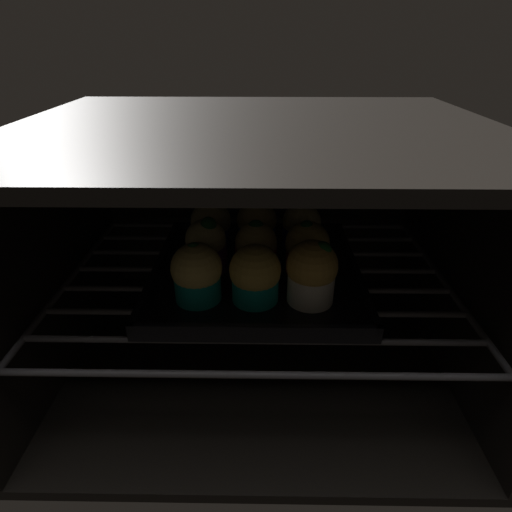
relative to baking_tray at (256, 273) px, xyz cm
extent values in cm
cube|color=black|center=(0.00, 0.03, -15.44)|extent=(59.00, 47.00, 1.50)
cube|color=black|center=(0.00, 0.03, 20.06)|extent=(59.00, 47.00, 1.50)
cube|color=black|center=(0.00, 22.78, 2.31)|extent=(59.00, 1.50, 34.00)
cube|color=black|center=(-28.75, 0.03, 2.31)|extent=(1.50, 47.00, 34.00)
cube|color=black|center=(28.75, 0.03, 2.31)|extent=(1.50, 47.00, 34.00)
cylinder|color=#4C494C|center=(0.00, -18.97, -1.09)|extent=(54.00, 0.80, 0.80)
cylinder|color=#4C494C|center=(0.00, -13.54, -1.09)|extent=(54.00, 0.80, 0.80)
cylinder|color=#4C494C|center=(0.00, -8.11, -1.09)|extent=(54.00, 0.80, 0.80)
cylinder|color=#4C494C|center=(0.00, -2.69, -1.09)|extent=(54.00, 0.80, 0.80)
cylinder|color=#4C494C|center=(0.00, 2.74, -1.09)|extent=(54.00, 0.80, 0.80)
cylinder|color=#4C494C|center=(0.00, 8.17, -1.09)|extent=(54.00, 0.80, 0.80)
cylinder|color=#4C494C|center=(0.00, 13.60, -1.09)|extent=(54.00, 0.80, 0.80)
cylinder|color=#4C494C|center=(0.00, 19.03, -1.09)|extent=(54.00, 0.80, 0.80)
cylinder|color=#4C494C|center=(-27.00, 0.03, -1.09)|extent=(0.80, 42.00, 0.80)
cylinder|color=#4C494C|center=(27.00, 0.03, -1.09)|extent=(0.80, 42.00, 0.80)
cube|color=black|center=(0.00, 0.00, -0.09)|extent=(28.81, 28.81, 1.20)
cube|color=black|center=(0.00, -14.00, 1.01)|extent=(28.81, 0.80, 1.00)
cube|color=black|center=(0.00, 14.00, 1.01)|extent=(28.81, 0.80, 1.00)
cube|color=black|center=(-14.00, 0.00, 1.01)|extent=(0.80, 28.81, 1.00)
cube|color=black|center=(14.00, 0.00, 1.01)|extent=(0.80, 28.81, 1.00)
cylinder|color=#0C8C84|center=(-7.21, -7.19, 2.40)|extent=(5.85, 5.85, 3.79)
sphere|color=#DBBC60|center=(-7.21, -7.19, 4.95)|extent=(6.38, 6.38, 6.38)
sphere|color=#28702D|center=(-7.39, -7.05, 7.19)|extent=(2.17, 2.17, 2.17)
cylinder|color=#0C8C84|center=(-0.25, -7.29, 2.40)|extent=(5.85, 5.85, 3.79)
sphere|color=gold|center=(-0.25, -7.29, 4.81)|extent=(6.43, 6.43, 6.43)
sphere|color=#19511E|center=(-0.44, -7.38, 6.96)|extent=(2.11, 2.11, 2.11)
cylinder|color=silver|center=(6.92, -7.40, 2.40)|extent=(5.85, 5.85, 3.79)
sphere|color=gold|center=(6.92, -7.40, 5.53)|extent=(6.33, 6.33, 6.33)
sphere|color=#1E6023|center=(7.96, -7.61, 7.68)|extent=(2.23, 2.23, 2.23)
cylinder|color=#7A238C|center=(-6.98, 0.30, 2.40)|extent=(5.85, 5.85, 3.79)
sphere|color=#E0CC7A|center=(-6.98, 0.30, 5.21)|extent=(5.68, 5.68, 5.68)
sphere|color=#19511E|center=(-6.40, -0.19, 7.62)|extent=(2.18, 2.18, 2.18)
cylinder|color=red|center=(0.16, 0.10, 2.40)|extent=(5.85, 5.85, 3.79)
sphere|color=#DBBC60|center=(0.16, 0.10, 4.83)|extent=(5.86, 5.86, 5.86)
sphere|color=#19511E|center=(-0.08, 0.18, 6.96)|extent=(2.37, 2.37, 2.37)
cylinder|color=red|center=(7.09, 0.00, 2.40)|extent=(5.85, 5.85, 3.79)
sphere|color=gold|center=(7.09, 0.00, 4.83)|extent=(6.17, 6.17, 6.17)
sphere|color=#19511E|center=(6.82, -0.13, 7.32)|extent=(1.90, 1.90, 1.90)
cylinder|color=#1928B7|center=(-7.08, 7.54, 2.40)|extent=(5.85, 5.85, 3.79)
sphere|color=#E0CC7A|center=(-7.08, 7.54, 4.83)|extent=(6.23, 6.23, 6.23)
sphere|color=#28702D|center=(-6.49, 8.34, 7.44)|extent=(1.65, 1.65, 1.65)
cylinder|color=#1928B7|center=(-0.04, 7.55, 2.40)|extent=(5.85, 5.85, 3.79)
sphere|color=#DBBC60|center=(-0.04, 7.55, 5.05)|extent=(6.15, 6.15, 6.15)
sphere|color=#19511E|center=(0.29, 7.77, 6.86)|extent=(2.00, 2.00, 2.00)
cylinder|color=#1928B7|center=(6.86, 7.04, 2.40)|extent=(5.85, 5.85, 3.79)
sphere|color=#E0CC7A|center=(6.86, 7.04, 4.98)|extent=(5.85, 5.85, 5.85)
camera|label=1|loc=(0.75, -51.07, 30.33)|focal=29.04mm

